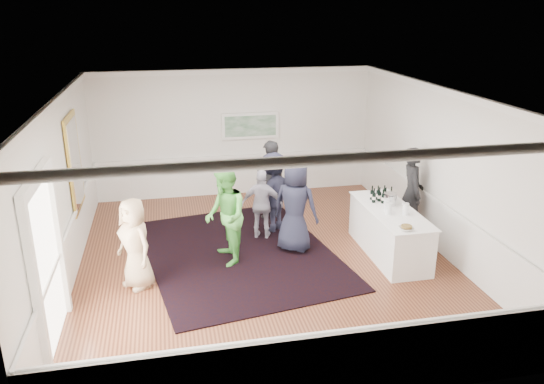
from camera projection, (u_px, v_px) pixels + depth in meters
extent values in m
plane|color=brown|center=(265.00, 261.00, 10.20)|extent=(8.00, 8.00, 0.00)
cube|color=white|center=(264.00, 94.00, 9.14)|extent=(7.00, 8.00, 0.02)
cube|color=white|center=(62.00, 195.00, 9.00)|extent=(0.02, 8.00, 3.20)
cube|color=white|center=(440.00, 170.00, 10.34)|extent=(0.02, 8.00, 3.20)
cube|color=white|center=(234.00, 133.00, 13.36)|extent=(7.00, 0.02, 3.20)
cube|color=white|center=(331.00, 291.00, 5.98)|extent=(7.00, 0.02, 3.20)
cube|color=gold|center=(75.00, 162.00, 10.15)|extent=(0.04, 1.25, 1.85)
cube|color=white|center=(76.00, 162.00, 10.15)|extent=(0.01, 1.05, 1.65)
cube|color=white|center=(37.00, 296.00, 6.64)|extent=(0.10, 0.14, 2.40)
cube|color=white|center=(59.00, 242.00, 8.15)|extent=(0.10, 0.14, 2.40)
cube|color=white|center=(35.00, 179.00, 6.97)|extent=(0.10, 1.78, 0.16)
cube|color=white|center=(46.00, 267.00, 7.39)|extent=(0.02, 1.50, 2.40)
cube|color=white|center=(250.00, 126.00, 13.33)|extent=(1.44, 0.05, 0.66)
cube|color=#256334|center=(251.00, 126.00, 13.30)|extent=(1.30, 0.01, 0.52)
cube|color=black|center=(240.00, 253.00, 10.49)|extent=(4.15, 5.05, 0.02)
cube|color=white|center=(389.00, 232.00, 10.33)|extent=(0.82, 2.26, 0.92)
cube|color=white|center=(391.00, 210.00, 10.17)|extent=(0.88, 2.32, 0.02)
imported|color=black|center=(412.00, 193.00, 10.95)|extent=(0.59, 0.78, 1.95)
imported|color=tan|center=(135.00, 243.00, 9.03)|extent=(0.88, 0.94, 1.62)
imported|color=#58BD4B|center=(225.00, 216.00, 9.84)|extent=(0.79, 0.98, 1.89)
imported|color=#BAB5CA|center=(262.00, 205.00, 10.98)|extent=(0.94, 0.63, 1.48)
imported|color=#1C1E30|center=(273.00, 193.00, 11.30)|extent=(1.29, 1.18, 1.74)
imported|color=black|center=(270.00, 180.00, 11.97)|extent=(0.73, 0.54, 1.84)
imported|color=#1C1E30|center=(295.00, 206.00, 10.37)|extent=(1.09, 1.00, 1.86)
cylinder|color=#58A23A|center=(388.00, 208.00, 9.91)|extent=(0.12, 0.12, 0.24)
cylinder|color=#E9446C|center=(406.00, 209.00, 9.89)|extent=(0.12, 0.12, 0.24)
cylinder|color=#8DC245|center=(387.00, 204.00, 10.10)|extent=(0.12, 0.12, 0.24)
cylinder|color=silver|center=(390.00, 199.00, 10.37)|extent=(0.26, 0.26, 0.25)
imported|color=white|center=(406.00, 228.00, 9.25)|extent=(0.26, 0.26, 0.06)
cylinder|color=olive|center=(407.00, 227.00, 9.24)|extent=(0.19, 0.19, 0.04)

